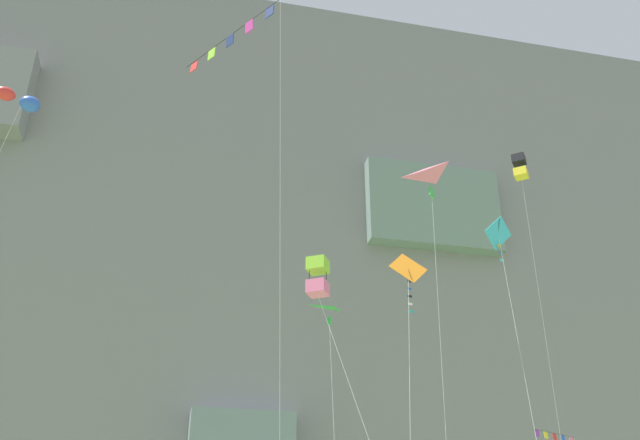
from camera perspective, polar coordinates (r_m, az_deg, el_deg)
name	(u,v)px	position (r m, az deg, el deg)	size (l,w,h in m)	color
cliff_face	(236,282)	(78.81, -6.96, -5.16)	(180.00, 27.44, 63.29)	gray
kite_diamond_upper_mid	(500,241)	(35.80, 14.65, -1.71)	(3.12, 5.65, 18.43)	#38B2D1
kite_box_far_left	(520,168)	(49.69, 16.23, 4.19)	(1.63, 1.91, 28.04)	black
kite_banner_mid_center	(232,53)	(34.57, -7.27, 13.59)	(4.64, 6.55, 25.73)	black
kite_delta_far_right	(334,321)	(34.88, 1.16, -8.35)	(1.74, 4.50, 13.74)	green
kite_box_upper_left	(318,278)	(23.62, -0.16, -4.81)	(3.02, 3.46, 11.67)	#8CCC33
kite_diamond_low_center	(408,278)	(31.00, 7.31, -4.81)	(3.43, 5.52, 15.13)	orange
kite_windsock_front_field	(7,95)	(29.85, -24.49, 9.37)	(3.55, 5.38, 18.94)	blue
kite_delta_near_cliff	(437,199)	(33.16, 9.65, 1.75)	(2.95, 3.82, 18.26)	pink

